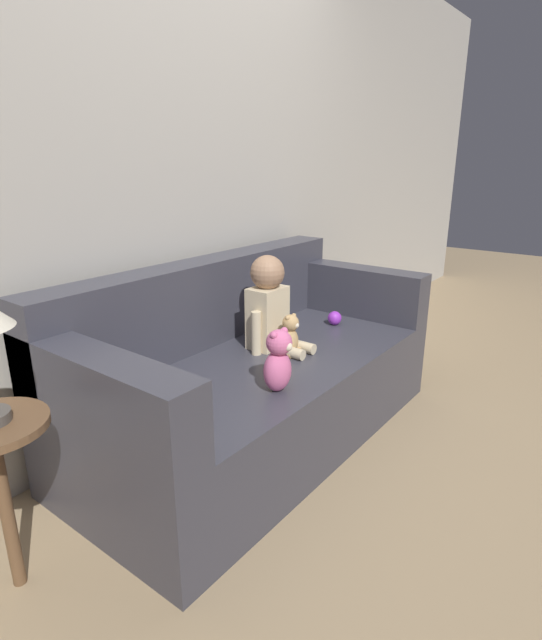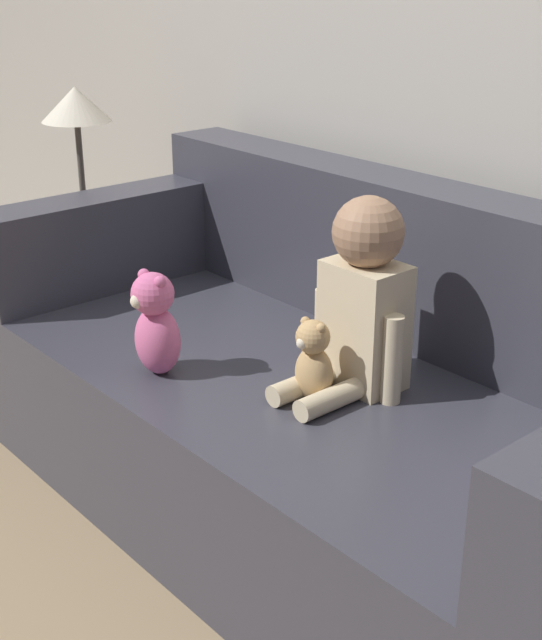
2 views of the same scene
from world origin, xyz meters
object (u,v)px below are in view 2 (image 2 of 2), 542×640
at_px(person_baby, 362,302).
at_px(plush_toy_side, 156,324).
at_px(toy_ball, 517,466).
at_px(couch, 329,409).
at_px(teddy_bear_brown, 313,363).
at_px(side_table, 80,159).

bearing_deg(person_baby, plush_toy_side, -138.49).
bearing_deg(toy_ball, plush_toy_side, -164.09).
distance_m(couch, teddy_bear_brown, 0.27).
bearing_deg(plush_toy_side, toy_ball, 15.91).
relative_size(couch, toy_ball, 24.51).
xyz_separation_m(person_baby, toy_ball, (0.49, -0.08, -0.17)).
xyz_separation_m(teddy_bear_brown, toy_ball, (0.50, 0.06, -0.05)).
xyz_separation_m(plush_toy_side, side_table, (-0.92, 0.34, 0.19)).
bearing_deg(teddy_bear_brown, person_baby, 83.27).
bearing_deg(toy_ball, side_table, 176.83).
xyz_separation_m(person_baby, teddy_bear_brown, (-0.02, -0.13, -0.12)).
xyz_separation_m(plush_toy_side, toy_ball, (0.84, 0.24, -0.09)).
bearing_deg(side_table, couch, -0.31).
bearing_deg(plush_toy_side, person_baby, 41.51).
bearing_deg(side_table, plush_toy_side, -20.20).
distance_m(couch, person_baby, 0.34).
distance_m(plush_toy_side, toy_ball, 0.88).
distance_m(plush_toy_side, side_table, 1.00).
height_order(couch, plush_toy_side, couch).
height_order(couch, person_baby, person_baby).
distance_m(teddy_bear_brown, side_table, 1.29).
bearing_deg(teddy_bear_brown, side_table, 173.07).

